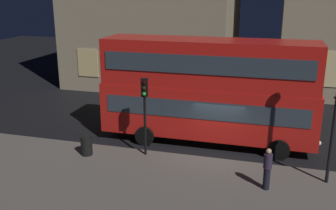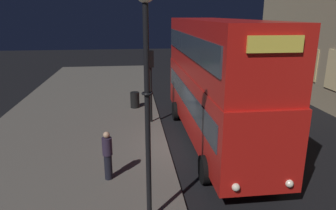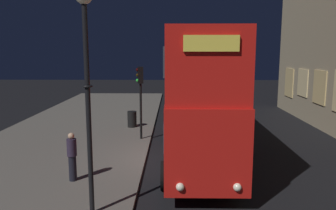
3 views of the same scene
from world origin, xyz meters
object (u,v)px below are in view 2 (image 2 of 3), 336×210
at_px(double_decker_bus, 215,76).
at_px(litter_bin, 135,100).
at_px(street_lamp, 147,69).
at_px(traffic_light_near_kerb, 150,71).
at_px(pedestrian, 108,155).

xyz_separation_m(double_decker_bus, litter_bin, (-5.22, -3.49, -2.41)).
bearing_deg(litter_bin, street_lamp, 0.96).
height_order(double_decker_bus, street_lamp, street_lamp).
xyz_separation_m(traffic_light_near_kerb, street_lamp, (8.17, -0.61, 1.54)).
xyz_separation_m(double_decker_bus, pedestrian, (3.26, -4.58, -1.99)).
height_order(traffic_light_near_kerb, street_lamp, street_lamp).
relative_size(street_lamp, pedestrian, 3.55).
distance_m(traffic_light_near_kerb, street_lamp, 8.33).
relative_size(double_decker_bus, street_lamp, 1.79).
bearing_deg(litter_bin, traffic_light_near_kerb, 16.26).
xyz_separation_m(traffic_light_near_kerb, litter_bin, (-2.72, -0.79, -2.24)).
bearing_deg(double_decker_bus, street_lamp, -30.54).
height_order(street_lamp, litter_bin, street_lamp).
relative_size(double_decker_bus, litter_bin, 11.55).
bearing_deg(double_decker_bus, pedestrian, -54.78).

